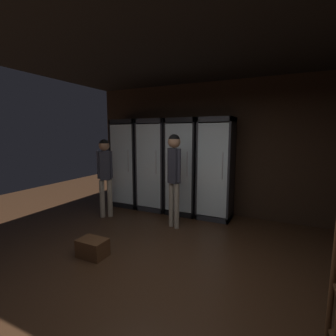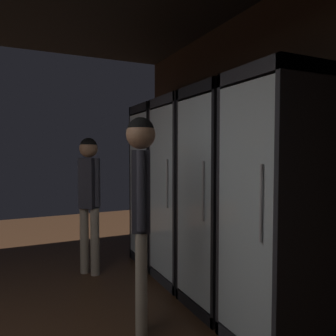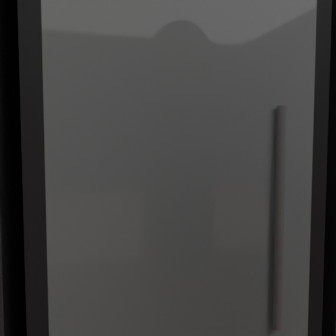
# 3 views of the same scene
# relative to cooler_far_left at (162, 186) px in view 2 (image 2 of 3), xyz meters

# --- Properties ---
(wall_back) EXTENTS (6.00, 0.06, 2.80)m
(wall_back) POSITION_rel_cooler_far_left_xyz_m (2.15, 0.30, 0.39)
(wall_back) COLOR black
(wall_back) RESTS_ON ground
(cooler_far_left) EXTENTS (0.66, 0.60, 2.05)m
(cooler_far_left) POSITION_rel_cooler_far_left_xyz_m (0.00, 0.00, 0.00)
(cooler_far_left) COLOR black
(cooler_far_left) RESTS_ON ground
(cooler_left) EXTENTS (0.66, 0.60, 2.05)m
(cooler_left) POSITION_rel_cooler_far_left_xyz_m (0.70, 0.00, -0.01)
(cooler_left) COLOR #2B2B30
(cooler_left) RESTS_ON ground
(cooler_center) EXTENTS (0.66, 0.60, 2.05)m
(cooler_center) POSITION_rel_cooler_far_left_xyz_m (1.41, -0.00, -0.01)
(cooler_center) COLOR black
(cooler_center) RESTS_ON ground
(cooler_right) EXTENTS (0.66, 0.60, 2.05)m
(cooler_right) POSITION_rel_cooler_far_left_xyz_m (2.11, -0.00, -0.01)
(cooler_right) COLOR #2B2B30
(cooler_right) RESTS_ON ground
(shopper_near) EXTENTS (0.30, 0.23, 1.72)m
(shopper_near) POSITION_rel_cooler_far_left_xyz_m (1.56, -0.88, 0.12)
(shopper_near) COLOR gray
(shopper_near) RESTS_ON ground
(shopper_far) EXTENTS (0.25, 0.25, 1.62)m
(shopper_far) POSITION_rel_cooler_far_left_xyz_m (0.05, -0.96, -0.00)
(shopper_far) COLOR gray
(shopper_far) RESTS_ON ground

